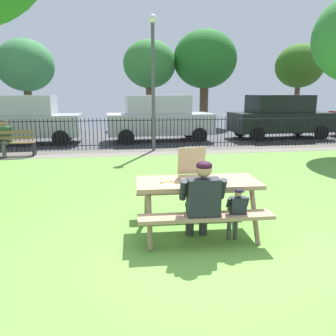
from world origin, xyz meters
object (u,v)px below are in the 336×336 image
(lamp_post_walkway, at_px, (153,71))
(far_tree_midright, at_px, (205,60))
(park_bench_left, at_px, (9,144))
(person_on_park_bench, at_px, (3,136))
(far_tree_center, at_px, (149,65))
(child_at_table, at_px, (236,210))
(parked_car_left, at_px, (23,119))
(parked_car_center, at_px, (159,118))
(picnic_table_foreground, at_px, (197,192))
(pizza_box_open, at_px, (194,173))
(far_tree_right, at_px, (299,66))
(pizza_slice_on_table, at_px, (168,183))
(far_tree_midleft, at_px, (25,66))
(parked_car_right, at_px, (280,116))
(adult_at_table, at_px, (202,199))

(lamp_post_walkway, relative_size, far_tree_midright, 0.80)
(park_bench_left, distance_m, person_on_park_bench, 0.28)
(person_on_park_bench, relative_size, far_tree_center, 0.24)
(far_tree_midright, bearing_deg, child_at_table, -103.18)
(park_bench_left, bearing_deg, parked_car_left, 94.16)
(park_bench_left, xyz_separation_m, parked_car_center, (5.27, 2.66, 0.59))
(picnic_table_foreground, xyz_separation_m, pizza_box_open, (-0.05, 0.05, 0.29))
(pizza_box_open, relative_size, child_at_table, 0.60)
(park_bench_left, xyz_separation_m, far_tree_right, (14.91, 8.69, 3.24))
(lamp_post_walkway, distance_m, parked_car_center, 2.90)
(picnic_table_foreground, relative_size, pizza_slice_on_table, 7.43)
(pizza_box_open, bearing_deg, child_at_table, -52.71)
(pizza_box_open, xyz_separation_m, person_on_park_bench, (-4.77, 6.60, -0.23))
(far_tree_midleft, height_order, far_tree_right, far_tree_right)
(picnic_table_foreground, xyz_separation_m, park_bench_left, (-4.67, 6.63, -0.18))
(picnic_table_foreground, height_order, far_tree_right, far_tree_right)
(parked_car_center, distance_m, far_tree_right, 11.67)
(picnic_table_foreground, xyz_separation_m, parked_car_right, (6.05, 9.29, 0.41))
(lamp_post_walkway, bearing_deg, adult_at_table, -91.31)
(adult_at_table, height_order, parked_car_left, parked_car_left)
(adult_at_table, bearing_deg, far_tree_center, 86.91)
(pizza_slice_on_table, distance_m, lamp_post_walkway, 7.43)
(far_tree_right, bearing_deg, picnic_table_foreground, -123.75)
(lamp_post_walkway, xyz_separation_m, far_tree_midleft, (-6.24, 8.29, 0.73))
(far_tree_right, bearing_deg, far_tree_midright, -180.00)
(child_at_table, xyz_separation_m, far_tree_center, (0.38, 15.87, 3.13))
(child_at_table, height_order, lamp_post_walkway, lamp_post_walkway)
(pizza_box_open, relative_size, park_bench_left, 0.30)
(pizza_slice_on_table, height_order, park_bench_left, park_bench_left)
(pizza_slice_on_table, bearing_deg, far_tree_midright, 73.47)
(picnic_table_foreground, height_order, pizza_box_open, pizza_box_open)
(child_at_table, xyz_separation_m, parked_car_center, (0.19, 9.84, 0.51))
(park_bench_left, relative_size, far_tree_center, 0.32)
(far_tree_right, bearing_deg, pizza_slice_on_table, -124.73)
(far_tree_right, bearing_deg, pizza_box_open, -123.97)
(lamp_post_walkway, distance_m, far_tree_right, 13.12)
(person_on_park_bench, bearing_deg, far_tree_midright, 44.10)
(far_tree_midleft, bearing_deg, far_tree_midright, 0.00)
(parked_car_center, relative_size, parked_car_right, 1.00)
(person_on_park_bench, xyz_separation_m, far_tree_center, (5.61, 8.67, 2.97))
(adult_at_table, xyz_separation_m, far_tree_midright, (4.18, 15.82, 3.29))
(adult_at_table, distance_m, person_on_park_bench, 8.59)
(parked_car_left, bearing_deg, parked_car_center, -0.01)
(pizza_slice_on_table, bearing_deg, far_tree_center, 85.38)
(parked_car_left, distance_m, far_tree_right, 16.47)
(parked_car_left, bearing_deg, park_bench_left, -85.84)
(child_at_table, distance_m, person_on_park_bench, 8.90)
(lamp_post_walkway, bearing_deg, far_tree_center, 85.29)
(far_tree_center, distance_m, far_tree_right, 9.44)
(far_tree_midright, bearing_deg, adult_at_table, -104.82)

